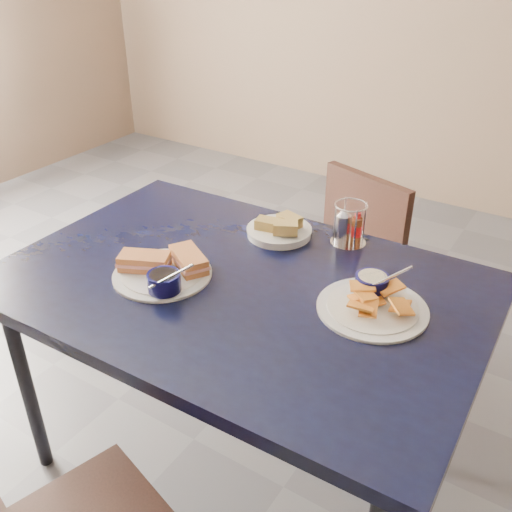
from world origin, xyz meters
The scene contains 7 objects.
ground centered at (0.00, 0.00, 0.00)m, with size 6.00×6.00×0.00m, color #58585E.
dining_table centered at (-0.17, 0.01, 0.69)m, with size 1.35×0.92×0.75m.
chair_far centered at (-0.15, 0.68, 0.47)m, with size 0.48×0.47×0.82m.
sandwich_plate centered at (-0.36, -0.09, 0.77)m, with size 0.30×0.28×0.12m.
plantain_plate centered at (0.19, 0.09, 0.77)m, with size 0.29×0.29×0.12m.
bread_basket centered at (-0.21, 0.30, 0.77)m, with size 0.20×0.20×0.07m.
condiment_caddy centered at (-0.01, 0.37, 0.81)m, with size 0.11×0.11×0.14m.
Camera 1 is at (0.59, -1.10, 1.61)m, focal length 40.00 mm.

